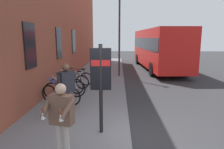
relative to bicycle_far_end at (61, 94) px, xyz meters
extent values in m
plane|color=#2D2D30|center=(3.59, -3.58, -0.51)|extent=(60.00, 60.00, 0.00)
cube|color=slate|center=(5.59, -0.83, -0.45)|extent=(24.00, 3.50, 0.12)
cube|color=brown|center=(6.59, 1.22, 4.13)|extent=(22.00, 0.60, 9.27)
cube|color=black|center=(-0.41, 0.90, 1.89)|extent=(0.90, 0.06, 1.60)
cube|color=black|center=(3.09, 0.90, 1.89)|extent=(0.90, 0.06, 1.60)
cube|color=black|center=(6.59, 0.90, 1.89)|extent=(0.90, 0.06, 1.60)
torus|color=black|center=(0.17, 0.51, -0.03)|extent=(0.28, 0.70, 0.72)
torus|color=black|center=(-0.16, -0.49, -0.03)|extent=(0.28, 0.70, 0.72)
cylinder|color=#1E4CA5|center=(-0.01, -0.02, 0.25)|extent=(0.35, 0.98, 0.58)
cylinder|color=#1E4CA5|center=(0.02, 0.06, 0.50)|extent=(0.30, 0.82, 0.09)
cylinder|color=#1E4CA5|center=(-0.14, -0.42, 0.22)|extent=(0.09, 0.19, 0.51)
cube|color=black|center=(-0.12, -0.35, 0.51)|extent=(0.16, 0.22, 0.06)
cylinder|color=#1E4CA5|center=(0.15, 0.46, 0.57)|extent=(0.46, 0.17, 0.02)
torus|color=black|center=(0.65, 0.55, -0.03)|extent=(0.25, 0.71, 0.72)
torus|color=black|center=(0.94, -0.46, -0.03)|extent=(0.25, 0.71, 0.72)
cylinder|color=silver|center=(0.80, 0.02, 0.25)|extent=(0.31, 0.99, 0.58)
cylinder|color=silver|center=(0.78, 0.10, 0.50)|extent=(0.27, 0.83, 0.09)
cylinder|color=silver|center=(0.92, -0.38, 0.22)|extent=(0.08, 0.19, 0.51)
cube|color=black|center=(0.90, -0.31, 0.51)|extent=(0.15, 0.22, 0.06)
cylinder|color=silver|center=(0.67, 0.51, 0.57)|extent=(0.47, 0.15, 0.02)
torus|color=black|center=(1.76, 0.67, -0.03)|extent=(0.29, 0.70, 0.72)
torus|color=black|center=(1.43, -0.33, -0.03)|extent=(0.29, 0.70, 0.72)
cylinder|color=#1E4CA5|center=(1.59, 0.15, 0.25)|extent=(0.36, 0.98, 0.58)
cylinder|color=#1E4CA5|center=(1.61, 0.22, 0.50)|extent=(0.30, 0.82, 0.09)
cylinder|color=#1E4CA5|center=(1.45, -0.25, 0.22)|extent=(0.09, 0.19, 0.51)
cube|color=black|center=(1.48, -0.18, 0.51)|extent=(0.16, 0.22, 0.06)
cylinder|color=#1E4CA5|center=(1.75, 0.62, 0.57)|extent=(0.46, 0.17, 0.02)
torus|color=black|center=(2.54, 0.61, -0.03)|extent=(0.19, 0.72, 0.72)
torus|color=black|center=(2.35, -0.42, -0.03)|extent=(0.19, 0.72, 0.72)
cylinder|color=silver|center=(2.44, 0.07, 0.25)|extent=(0.22, 1.01, 0.58)
cylinder|color=silver|center=(2.45, 0.15, 0.50)|extent=(0.19, 0.84, 0.09)
cylinder|color=silver|center=(2.36, -0.34, 0.22)|extent=(0.07, 0.19, 0.51)
cube|color=black|center=(2.37, -0.27, 0.51)|extent=(0.14, 0.22, 0.06)
cylinder|color=silver|center=(2.53, 0.56, 0.57)|extent=(0.48, 0.11, 0.02)
torus|color=black|center=(3.40, 0.52, -0.03)|extent=(0.26, 0.71, 0.72)
torus|color=black|center=(3.11, -0.49, -0.03)|extent=(0.26, 0.71, 0.72)
cylinder|color=black|center=(3.25, -0.01, 0.25)|extent=(0.32, 0.99, 0.58)
cylinder|color=black|center=(3.27, 0.06, 0.50)|extent=(0.27, 0.83, 0.09)
cylinder|color=black|center=(3.13, -0.42, 0.22)|extent=(0.09, 0.19, 0.51)
cube|color=black|center=(3.15, -0.35, 0.51)|extent=(0.15, 0.22, 0.06)
cylinder|color=black|center=(3.39, 0.47, 0.57)|extent=(0.47, 0.16, 0.02)
cylinder|color=black|center=(-2.33, -1.78, 0.81)|extent=(0.10, 0.10, 2.40)
cube|color=black|center=(-2.33, -1.78, 1.36)|extent=(0.09, 0.55, 1.10)
cube|color=red|center=(-2.33, -1.78, 1.53)|extent=(0.10, 0.50, 0.16)
cube|color=red|center=(9.94, -5.58, 1.34)|extent=(10.63, 3.11, 3.00)
cube|color=black|center=(9.94, -5.58, 1.70)|extent=(10.42, 3.14, 0.90)
cylinder|color=black|center=(6.66, -6.98, -0.01)|extent=(1.01, 0.31, 1.00)
cylinder|color=black|center=(6.52, -4.58, -0.01)|extent=(1.01, 0.31, 1.00)
cylinder|color=black|center=(13.37, -6.58, -0.01)|extent=(1.01, 0.31, 1.00)
cylinder|color=black|center=(13.23, -4.19, -0.01)|extent=(1.01, 0.31, 1.00)
cylinder|color=brown|center=(-1.46, -0.55, 0.05)|extent=(0.13, 0.13, 0.87)
cylinder|color=brown|center=(-1.31, -0.66, 0.05)|extent=(0.13, 0.13, 0.87)
cube|color=#26262D|center=(-1.38, -0.61, 0.81)|extent=(0.56, 0.50, 0.65)
sphere|color=brown|center=(-1.38, -0.61, 1.27)|extent=(0.24, 0.24, 0.24)
cylinder|color=#26262D|center=(-1.61, -0.44, 0.77)|extent=(0.10, 0.10, 0.58)
cylinder|color=#26262D|center=(-1.15, -0.77, 0.77)|extent=(0.10, 0.10, 0.58)
cylinder|color=#B2A599|center=(-3.66, -1.17, 0.02)|extent=(0.12, 0.12, 0.82)
cylinder|color=#B2A599|center=(-3.62, -1.01, 0.02)|extent=(0.12, 0.12, 0.82)
cube|color=brown|center=(-3.64, -1.09, 0.73)|extent=(0.34, 0.52, 0.61)
sphere|color=#D8AD8C|center=(-3.64, -1.09, 1.16)|extent=(0.22, 0.22, 0.22)
cylinder|color=brown|center=(-3.87, -1.27, 0.84)|extent=(0.44, 0.27, 0.34)
cone|color=white|center=(-4.05, -1.19, 0.73)|extent=(0.14, 0.11, 0.16)
cylinder|color=brown|center=(-4.05, -1.19, 0.83)|extent=(0.07, 0.05, 0.11)
cylinder|color=brown|center=(-3.77, -0.83, 0.84)|extent=(0.44, 0.10, 0.34)
cone|color=white|center=(-3.97, -0.83, 0.73)|extent=(0.14, 0.11, 0.16)
cylinder|color=brown|center=(-3.97, -0.83, 0.83)|extent=(0.07, 0.05, 0.11)
cylinder|color=#333338|center=(5.97, -2.28, 2.09)|extent=(0.12, 0.12, 4.96)
camera|label=1|loc=(-7.49, -2.24, 2.17)|focal=32.26mm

